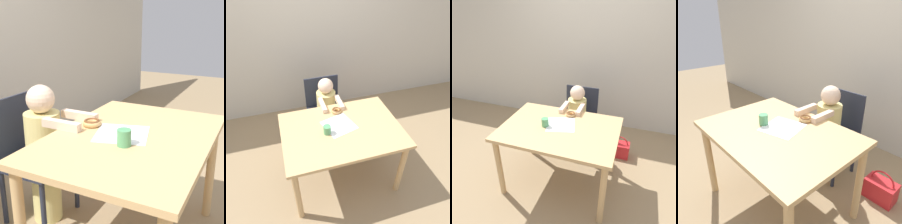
{
  "view_description": "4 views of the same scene",
  "coord_description": "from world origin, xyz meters",
  "views": [
    {
      "loc": [
        -1.54,
        -0.65,
        1.42
      ],
      "look_at": [
        0.0,
        0.13,
        0.88
      ],
      "focal_mm": 50.0,
      "sensor_mm": 36.0,
      "label": 1
    },
    {
      "loc": [
        -0.52,
        -1.58,
        2.27
      ],
      "look_at": [
        0.0,
        0.13,
        0.88
      ],
      "focal_mm": 35.0,
      "sensor_mm": 36.0,
      "label": 2
    },
    {
      "loc": [
        0.69,
        -1.82,
        1.98
      ],
      "look_at": [
        0.0,
        0.13,
        0.88
      ],
      "focal_mm": 35.0,
      "sensor_mm": 36.0,
      "label": 3
    },
    {
      "loc": [
        1.19,
        -0.94,
        1.6
      ],
      "look_at": [
        0.0,
        0.13,
        0.88
      ],
      "focal_mm": 35.0,
      "sensor_mm": 36.0,
      "label": 4
    }
  ],
  "objects": [
    {
      "name": "dining_table",
      "position": [
        0.0,
        0.0,
        0.66
      ],
      "size": [
        1.22,
        0.87,
        0.76
      ],
      "color": "tan",
      "rests_on": "ground_plane"
    },
    {
      "name": "chair",
      "position": [
        0.0,
        0.77,
        0.47
      ],
      "size": [
        0.46,
        0.41,
        0.89
      ],
      "color": "#232838",
      "rests_on": "ground_plane"
    },
    {
      "name": "donut",
      "position": [
        0.03,
        0.28,
        0.78
      ],
      "size": [
        0.11,
        0.11,
        0.04
      ],
      "color": "tan",
      "rests_on": "dining_table"
    },
    {
      "name": "child_figure",
      "position": [
        0.0,
        0.65,
        0.51
      ],
      "size": [
        0.25,
        0.48,
        0.99
      ],
      "color": "#E0D17F",
      "rests_on": "ground_plane"
    },
    {
      "name": "handbag",
      "position": [
        0.6,
        0.73,
        0.11
      ],
      "size": [
        0.28,
        0.17,
        0.31
      ],
      "color": "red",
      "rests_on": "ground_plane"
    },
    {
      "name": "cup",
      "position": [
        -0.16,
        -0.02,
        0.81
      ],
      "size": [
        0.08,
        0.08,
        0.09
      ],
      "color": "#519E66",
      "rests_on": "dining_table"
    },
    {
      "name": "napkin",
      "position": [
        -0.01,
        0.06,
        0.76
      ],
      "size": [
        0.37,
        0.37,
        0.0
      ],
      "color": "white",
      "rests_on": "dining_table"
    }
  ]
}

